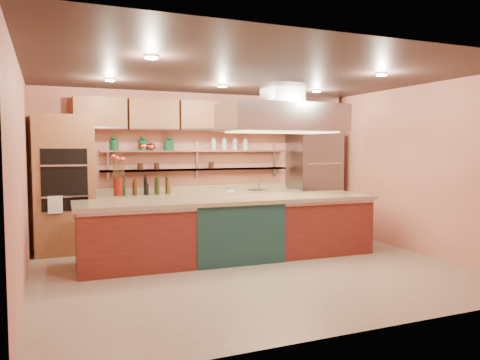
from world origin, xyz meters
name	(u,v)px	position (x,y,z in m)	size (l,w,h in m)	color
floor	(252,270)	(0.00, 0.00, -0.01)	(6.00, 5.00, 0.02)	gray
ceiling	(252,74)	(0.00, 0.00, 2.80)	(6.00, 5.00, 0.02)	black
wall_back	(199,167)	(0.00, 2.50, 1.40)	(6.00, 0.04, 2.80)	#C9785F
wall_front	(361,187)	(0.00, -2.50, 1.40)	(6.00, 0.04, 2.80)	#C9785F
wall_left	(21,179)	(-3.00, 0.00, 1.40)	(0.04, 5.00, 2.80)	#C9785F
wall_right	(415,169)	(3.00, 0.00, 1.40)	(0.04, 5.00, 2.80)	#C9785F
oven_stack	(64,185)	(-2.45, 2.18, 1.15)	(0.95, 0.64, 2.30)	brown
refrigerator	(314,182)	(2.35, 2.14, 1.05)	(0.95, 0.72, 2.10)	slate
back_counter	(202,217)	(-0.05, 2.20, 0.47)	(3.84, 0.64, 0.93)	tan
wall_shelf_lower	(199,169)	(-0.05, 2.37, 1.35)	(3.60, 0.26, 0.03)	#AAACB1
wall_shelf_upper	(198,151)	(-0.05, 2.37, 1.70)	(3.60, 0.26, 0.03)	#AAACB1
upper_cabinets	(202,116)	(0.00, 2.32, 2.35)	(4.60, 0.36, 0.55)	brown
range_hood	(282,118)	(0.87, 0.73, 2.25)	(2.00, 1.00, 0.45)	#AAACB1
ceiling_downlights	(247,78)	(0.00, 0.20, 2.77)	(4.00, 2.80, 0.02)	#FFE5A5
island	(231,228)	(-0.03, 0.73, 0.49)	(4.66, 1.01, 0.97)	maroon
flower_vase	(119,187)	(-1.56, 2.15, 1.09)	(0.18, 0.18, 0.32)	maroon
oil_bottle_cluster	(146,186)	(-1.09, 2.15, 1.08)	(0.92, 0.26, 0.29)	black
kitchen_scale	(230,189)	(0.49, 2.15, 0.97)	(0.15, 0.11, 0.08)	silver
bar_faucet	(259,185)	(1.16, 2.25, 1.03)	(0.03, 0.03, 0.20)	silver
copper_kettle	(151,147)	(-0.95, 2.37, 1.78)	(0.16, 0.16, 0.13)	#D24930
green_canister	(168,146)	(-0.64, 2.37, 1.80)	(0.15, 0.15, 0.17)	#0E4122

